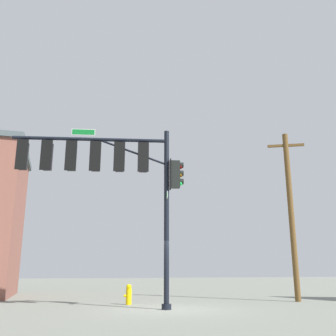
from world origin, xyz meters
The scene contains 4 objects.
ground_plane centered at (0.00, 0.00, 0.00)m, with size 120.00×120.00×0.00m, color gray.
signal_pole_assembly centered at (2.28, -0.49, 5.34)m, with size 6.73×1.95×6.96m.
utility_pole centered at (-6.86, -1.93, 4.22)m, with size 1.68×0.87×8.16m.
fire_hydrant centered at (0.97, -2.47, 0.41)m, with size 0.33×0.24×0.83m.
Camera 1 is at (4.10, 14.58, 1.41)m, focal length 41.62 mm.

